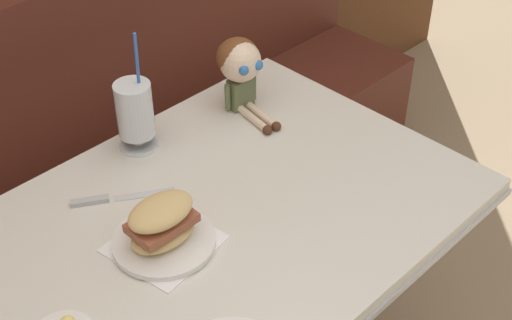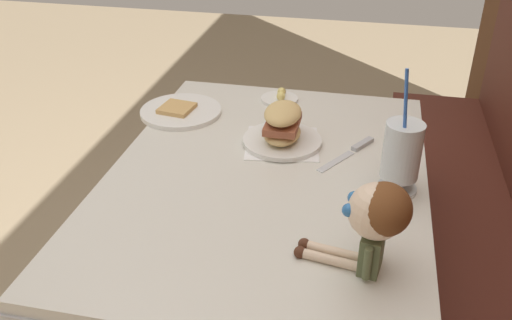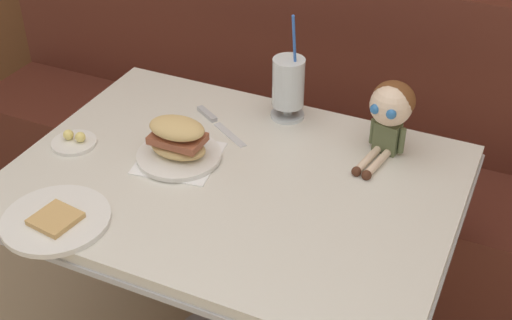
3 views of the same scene
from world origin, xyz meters
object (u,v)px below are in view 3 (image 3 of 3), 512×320
object	(u,v)px
toast_plate	(56,220)
seated_doll	(391,109)
butter_knife	(213,119)
sandwich_plate	(178,144)
butter_saucer	(74,141)
milkshake_glass	(288,85)

from	to	relation	value
toast_plate	seated_doll	bearing A→B (deg)	44.72
butter_knife	seated_doll	distance (m)	0.50
sandwich_plate	butter_saucer	size ratio (longest dim) A/B	1.90
butter_saucer	butter_knife	world-z (taller)	butter_saucer
milkshake_glass	toast_plate	bearing A→B (deg)	-114.95
toast_plate	sandwich_plate	distance (m)	0.37
toast_plate	butter_saucer	bearing A→B (deg)	119.50
seated_doll	butter_saucer	bearing A→B (deg)	-157.61
milkshake_glass	butter_knife	distance (m)	0.23
sandwich_plate	butter_saucer	world-z (taller)	sandwich_plate
sandwich_plate	butter_knife	xyz separation A→B (m)	(-0.01, 0.20, -0.04)
butter_saucer	seated_doll	xyz separation A→B (m)	(0.77, 0.32, 0.12)
butter_saucer	butter_knife	bearing A→B (deg)	42.54
sandwich_plate	butter_saucer	bearing A→B (deg)	-168.76
sandwich_plate	butter_knife	distance (m)	0.21
milkshake_glass	seated_doll	distance (m)	0.31
butter_saucer	butter_knife	xyz separation A→B (m)	(0.28, 0.26, -0.00)
toast_plate	seated_doll	size ratio (longest dim) A/B	1.11
sandwich_plate	seated_doll	world-z (taller)	seated_doll
sandwich_plate	butter_saucer	xyz separation A→B (m)	(-0.29, -0.06, -0.04)
butter_knife	butter_saucer	bearing A→B (deg)	-137.46
milkshake_glass	seated_doll	bearing A→B (deg)	-9.96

